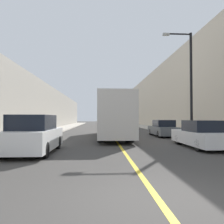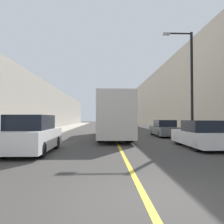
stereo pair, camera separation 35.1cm
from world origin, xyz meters
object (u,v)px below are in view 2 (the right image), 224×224
object	(u,v)px
car_right_mid	(164,129)
street_lamp_right	(190,79)
parked_suv_left	(32,135)
car_right_near	(200,135)
bus	(113,116)

from	to	relation	value
car_right_mid	street_lamp_right	distance (m)	5.28
parked_suv_left	street_lamp_right	distance (m)	12.21
car_right_near	car_right_mid	bearing A→B (deg)	89.72
parked_suv_left	car_right_mid	xyz separation A→B (m)	(8.94, 8.96, -0.17)
car_right_mid	bus	bearing A→B (deg)	-168.69
bus	parked_suv_left	xyz separation A→B (m)	(-4.25, -8.03, -1.00)
parked_suv_left	car_right_mid	size ratio (longest dim) A/B	0.97
car_right_near	street_lamp_right	distance (m)	5.98
parked_suv_left	car_right_near	world-z (taller)	parked_suv_left
bus	car_right_mid	bearing A→B (deg)	11.31
bus	street_lamp_right	world-z (taller)	street_lamp_right
car_right_mid	parked_suv_left	bearing A→B (deg)	-134.92
street_lamp_right	parked_suv_left	bearing A→B (deg)	-150.24
car_right_mid	car_right_near	bearing A→B (deg)	-90.28
bus	street_lamp_right	bearing A→B (deg)	-21.43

